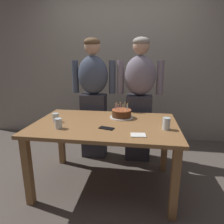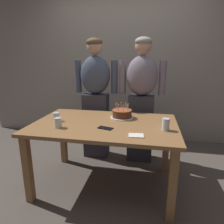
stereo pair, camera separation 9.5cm
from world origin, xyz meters
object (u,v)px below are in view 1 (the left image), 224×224
Objects in this scene: water_glass_near at (56,118)px; cell_phone at (107,128)px; birthday_cake at (122,114)px; water_glass_side at (166,124)px; water_glass_far at (58,123)px; person_woman_cardigan at (139,99)px; napkin_stack at (138,135)px; person_man_bearded at (94,97)px.

water_glass_near reaches higher than cell_phone.
birthday_cake is 2.28× the size of water_glass_side.
water_glass_far is (-0.57, -0.45, 0.00)m from birthday_cake.
person_woman_cardigan is at bearing 40.12° from water_glass_near.
water_glass_near is at bearing 40.12° from person_woman_cardigan.
person_woman_cardigan is (-0.01, 1.01, 0.13)m from napkin_stack.
napkin_stack is 1.20m from person_man_bearded.
napkin_stack is at bearing -143.09° from water_glass_side.
napkin_stack is at bearing 90.72° from person_woman_cardigan.
birthday_cake is 0.53m from person_woman_cardigan.
water_glass_near is 0.93m from napkin_stack.
water_glass_side reaches higher than water_glass_near.
water_glass_side is (1.15, -0.07, 0.01)m from water_glass_near.
cell_phone is (-0.57, -0.06, -0.05)m from water_glass_side.
napkin_stack is at bearing -16.96° from water_glass_near.
birthday_cake is 0.56m from napkin_stack.
cell_phone is at bearing 7.66° from water_glass_far.
person_woman_cardigan is at bearing -180.00° from person_man_bearded.
birthday_cake is 2.86× the size of water_glass_near.
water_glass_side is at bearing 6.74° from water_glass_far.
cell_phone is 0.09× the size of person_woman_cardigan.
water_glass_side is at bearing 138.20° from person_man_bearded.
cell_phone is 0.93m from person_woman_cardigan.
water_glass_far is at bearing 50.88° from person_woman_cardigan.
person_woman_cardigan is (0.30, 0.87, 0.13)m from cell_phone.
person_man_bearded is at bearing 127.46° from cell_phone.
water_glass_side is 1.22m from person_man_bearded.
water_glass_side is 0.07× the size of person_woman_cardigan.
birthday_cake reaches higher than cell_phone.
person_man_bearded is (0.12, 0.93, 0.08)m from water_glass_far.
birthday_cake is at bearing 132.56° from person_man_bearded.
water_glass_far is 0.47m from cell_phone.
water_glass_side is 0.88× the size of napkin_stack.
napkin_stack is 0.08× the size of person_woman_cardigan.
cell_phone is at bearing -105.43° from birthday_cake.
water_glass_far is (0.12, -0.20, 0.00)m from water_glass_near.
person_woman_cardigan is (0.76, 0.93, 0.08)m from water_glass_far.
water_glass_far is at bearing -156.10° from cell_phone.
water_glass_far is 0.06× the size of person_woman_cardigan.
person_man_bearded reaches higher than napkin_stack.
person_woman_cardigan is at bearing 87.46° from cell_phone.
person_man_bearded is (-0.34, 0.87, 0.13)m from cell_phone.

